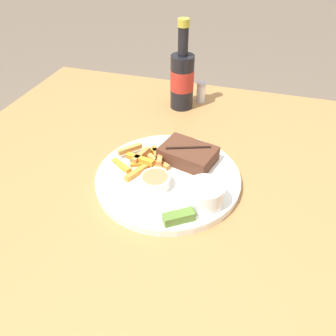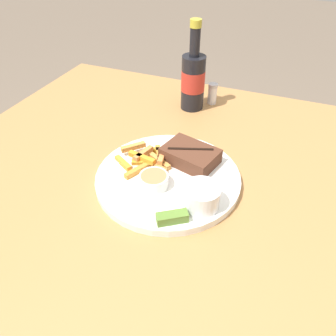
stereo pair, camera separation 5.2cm
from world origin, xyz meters
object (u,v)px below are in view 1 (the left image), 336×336
object	(u,v)px
dinner_plate	(168,178)
salt_shaker	(201,92)
coleslaw_cup	(205,193)
beer_bottle	(182,78)
dipping_sauce_cup	(155,181)
pickle_spear	(179,217)
fork_utensil	(132,168)
steak_portion	(188,154)

from	to	relation	value
dinner_plate	salt_shaker	size ratio (longest dim) A/B	5.02
coleslaw_cup	beer_bottle	size ratio (longest dim) A/B	0.29
dipping_sauce_cup	pickle_spear	xyz separation A→B (m)	(0.07, -0.08, -0.01)
dinner_plate	coleslaw_cup	size ratio (longest dim) A/B	4.36
coleslaw_cup	fork_utensil	size ratio (longest dim) A/B	0.56
pickle_spear	fork_utensil	distance (m)	0.19
coleslaw_cup	dinner_plate	bearing A→B (deg)	146.71
steak_portion	fork_utensil	distance (m)	0.14
dinner_plate	pickle_spear	xyz separation A→B (m)	(0.06, -0.13, 0.02)
coleslaw_cup	dipping_sauce_cup	distance (m)	0.11
dinner_plate	fork_utensil	distance (m)	0.09
dinner_plate	fork_utensil	xyz separation A→B (m)	(-0.09, -0.00, 0.01)
pickle_spear	salt_shaker	distance (m)	0.53
dipping_sauce_cup	beer_bottle	world-z (taller)	beer_bottle
steak_portion	salt_shaker	world-z (taller)	salt_shaker
dipping_sauce_cup	beer_bottle	size ratio (longest dim) A/B	0.25
pickle_spear	fork_utensil	xyz separation A→B (m)	(-0.15, 0.12, -0.01)
beer_bottle	salt_shaker	bearing A→B (deg)	44.45
dipping_sauce_cup	fork_utensil	world-z (taller)	dipping_sauce_cup
beer_bottle	steak_portion	bearing A→B (deg)	-72.27
fork_utensil	dinner_plate	bearing A→B (deg)	0.00
dinner_plate	steak_portion	world-z (taller)	steak_portion
dipping_sauce_cup	pickle_spear	distance (m)	0.11
coleslaw_cup	salt_shaker	bearing A→B (deg)	103.12
steak_portion	coleslaw_cup	distance (m)	0.15
pickle_spear	dipping_sauce_cup	bearing A→B (deg)	132.43
dinner_plate	fork_utensil	size ratio (longest dim) A/B	2.43
coleslaw_cup	dipping_sauce_cup	size ratio (longest dim) A/B	1.18
coleslaw_cup	pickle_spear	size ratio (longest dim) A/B	1.19
fork_utensil	beer_bottle	bearing A→B (deg)	84.36
beer_bottle	coleslaw_cup	bearing A→B (deg)	-69.10
steak_portion	fork_utensil	xyz separation A→B (m)	(-0.12, -0.07, -0.02)
dinner_plate	dipping_sauce_cup	xyz separation A→B (m)	(-0.02, -0.04, 0.02)
dipping_sauce_cup	fork_utensil	distance (m)	0.08
dinner_plate	beer_bottle	world-z (taller)	beer_bottle
steak_portion	pickle_spear	xyz separation A→B (m)	(0.03, -0.19, -0.01)
dipping_sauce_cup	salt_shaker	bearing A→B (deg)	89.50
coleslaw_cup	beer_bottle	xyz separation A→B (m)	(-0.16, 0.41, 0.05)
dinner_plate	fork_utensil	bearing A→B (deg)	-178.51
dinner_plate	coleslaw_cup	distance (m)	0.12
pickle_spear	salt_shaker	xyz separation A→B (m)	(-0.07, 0.52, 0.00)
salt_shaker	fork_utensil	bearing A→B (deg)	-100.67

